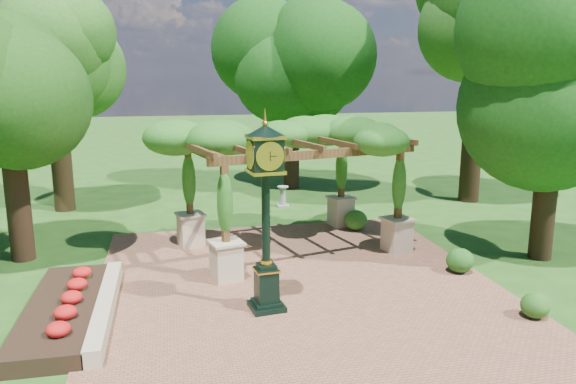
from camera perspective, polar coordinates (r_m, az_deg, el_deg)
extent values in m
plane|color=#1E4714|center=(13.32, 2.29, -11.53)|extent=(120.00, 120.00, 0.00)
cube|color=brown|center=(14.20, 1.28, -9.89)|extent=(10.00, 12.00, 0.04)
cube|color=#C6B793|center=(13.43, -18.04, -11.01)|extent=(0.35, 5.00, 0.40)
cube|color=red|center=(13.57, -21.88, -11.15)|extent=(1.50, 5.00, 0.36)
cube|color=black|center=(13.08, -2.18, -11.52)|extent=(0.84, 0.84, 0.11)
cube|color=black|center=(12.89, -2.20, -9.46)|extent=(0.52, 0.52, 0.84)
cube|color=gold|center=(12.75, -2.22, -7.89)|extent=(0.59, 0.59, 0.04)
cylinder|color=black|center=(12.39, -2.26, -2.59)|extent=(0.21, 0.21, 2.16)
cube|color=black|center=(12.11, -2.32, 3.87)|extent=(0.73, 0.73, 0.66)
cylinder|color=beige|center=(11.79, -1.84, 3.65)|extent=(0.56, 0.10, 0.56)
cone|color=black|center=(12.05, -2.34, 6.30)|extent=(0.94, 0.94, 0.23)
sphere|color=gold|center=(12.04, -2.34, 6.96)|extent=(0.13, 0.13, 0.13)
cube|color=beige|center=(14.74, -6.28, -7.02)|extent=(0.85, 0.85, 0.98)
cube|color=#51381C|center=(14.31, -6.42, -1.16)|extent=(0.21, 0.21, 2.01)
cube|color=beige|center=(17.22, 11.01, -4.35)|extent=(0.85, 0.85, 0.98)
cube|color=#51381C|center=(16.86, 11.22, 0.70)|extent=(0.21, 0.21, 2.01)
cube|color=beige|center=(17.70, -9.85, -3.85)|extent=(0.85, 0.85, 0.98)
cube|color=#51381C|center=(17.35, -10.04, 1.07)|extent=(0.21, 0.21, 2.01)
cube|color=beige|center=(19.82, 5.38, -2.00)|extent=(0.85, 0.85, 0.98)
cube|color=#51381C|center=(19.50, 5.47, 2.41)|extent=(0.21, 0.21, 2.01)
cube|color=#51381C|center=(15.21, 3.17, 3.87)|extent=(6.15, 1.66, 0.24)
cube|color=#51381C|center=(18.09, -1.85, 5.19)|extent=(6.15, 1.66, 0.24)
ellipsoid|color=#245D1A|center=(16.60, 0.45, 5.60)|extent=(7.05, 5.30, 1.09)
cube|color=#96978F|center=(22.70, -0.52, -1.40)|extent=(0.48, 0.48, 0.09)
cylinder|color=#96978F|center=(22.62, -0.52, -0.45)|extent=(0.25, 0.25, 0.77)
cylinder|color=#96978F|center=(22.53, -0.52, 0.54)|extent=(0.46, 0.46, 0.04)
ellipsoid|color=#225217|center=(13.68, 23.82, -10.50)|extent=(0.67, 0.67, 0.56)
ellipsoid|color=#1C4E16|center=(15.89, 17.07, -6.66)|extent=(0.82, 0.82, 0.66)
ellipsoid|color=#28621C|center=(19.31, 6.92, -2.85)|extent=(0.81, 0.81, 0.69)
cylinder|color=#331F14|center=(17.75, -25.70, -1.25)|extent=(0.66, 0.66, 3.21)
ellipsoid|color=#183E0F|center=(17.36, -26.97, 12.19)|extent=(4.59, 4.59, 5.08)
cylinder|color=black|center=(23.52, -22.01, 2.67)|extent=(0.77, 0.77, 3.69)
ellipsoid|color=#275719|center=(23.29, -22.96, 14.30)|extent=(3.93, 3.93, 5.83)
cylinder|color=#301D13|center=(26.13, 0.36, 3.76)|extent=(0.72, 0.72, 3.11)
ellipsoid|color=#123D0F|center=(25.86, 0.37, 12.59)|extent=(4.95, 4.95, 4.91)
cylinder|color=black|center=(24.60, 18.14, 3.94)|extent=(0.83, 0.83, 4.21)
ellipsoid|color=#235016|center=(24.49, 19.00, 16.62)|extent=(5.17, 5.17, 6.65)
cylinder|color=#2F1F13|center=(17.76, 24.56, -1.56)|extent=(0.65, 0.65, 2.96)
ellipsoid|color=#134210|center=(17.34, 25.67, 10.81)|extent=(4.45, 4.45, 4.68)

